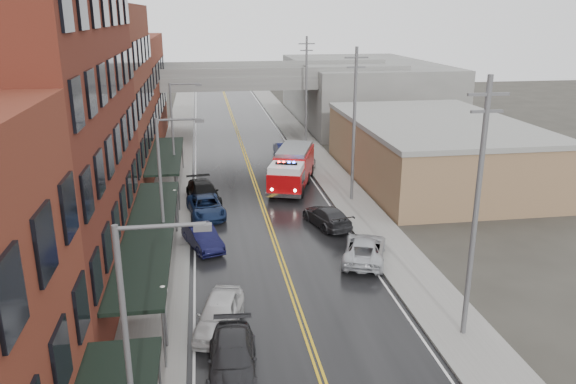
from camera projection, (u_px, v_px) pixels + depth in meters
road at (270, 228)px, 39.26m from camera, size 11.00×160.00×0.02m
sidewalk_left at (164, 233)px, 38.17m from camera, size 3.00×160.00×0.15m
sidewalk_right at (371, 221)px, 40.30m from camera, size 3.00×160.00×0.15m
curb_left at (188, 232)px, 38.41m from camera, size 0.30×160.00×0.15m
curb_right at (348, 223)px, 40.06m from camera, size 0.30×160.00×0.15m
brick_building_b at (21, 125)px, 27.98m from camera, size 9.00×20.00×18.00m
brick_building_c at (88, 103)px, 44.91m from camera, size 9.00×15.00×15.00m
brick_building_far at (119, 92)px, 61.84m from camera, size 9.00×20.00×12.00m
tan_building at (433, 152)px, 50.25m from camera, size 14.00×22.00×5.00m
right_far_block at (362, 91)px, 78.33m from camera, size 18.00×30.00×8.00m
awning_1 at (150, 231)px, 30.66m from camera, size 2.60×18.00×3.09m
awning_2 at (166, 155)px, 47.14m from camera, size 2.60×13.00×3.09m
globe_lamp_1 at (164, 303)px, 24.44m from camera, size 0.44×0.44×3.12m
globe_lamp_2 at (175, 201)px, 37.62m from camera, size 0.44×0.44×3.12m
street_lamp_0 at (136, 349)px, 16.01m from camera, size 2.64×0.22×9.00m
street_lamp_1 at (165, 186)px, 31.07m from camera, size 2.64×0.22×9.00m
street_lamp_2 at (176, 130)px, 46.14m from camera, size 2.64×0.22×9.00m
utility_pole_0 at (476, 208)px, 24.27m from camera, size 1.80×0.24×12.00m
utility_pole_1 at (354, 123)px, 43.10m from camera, size 1.80×0.24×12.00m
utility_pole_2 at (306, 89)px, 61.93m from camera, size 1.80×0.24×12.00m
overpass at (237, 86)px, 67.56m from camera, size 40.00×10.00×7.50m
fire_truck at (292, 167)px, 48.09m from camera, size 5.52×9.15×3.18m
parked_car_left_3 at (232, 358)px, 23.20m from camera, size 2.37×5.11×1.44m
parked_car_left_4 at (219, 314)px, 26.47m from camera, size 2.91×5.00×1.60m
parked_car_left_5 at (203, 237)px, 35.72m from camera, size 2.84×4.64×1.44m
parked_car_left_6 at (206, 206)px, 41.41m from camera, size 3.09×5.48×1.45m
parked_car_left_7 at (203, 193)px, 44.28m from camera, size 3.04×5.86×1.63m
parked_car_right_0 at (365, 249)px, 33.93m from camera, size 4.04×5.73×1.45m
parked_car_right_1 at (327, 216)px, 39.44m from camera, size 3.18×5.25×1.42m
parked_car_right_2 at (297, 158)px, 54.95m from camera, size 3.42×5.14×1.63m
parked_car_right_3 at (284, 149)px, 58.71m from camera, size 1.71×4.64×1.52m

